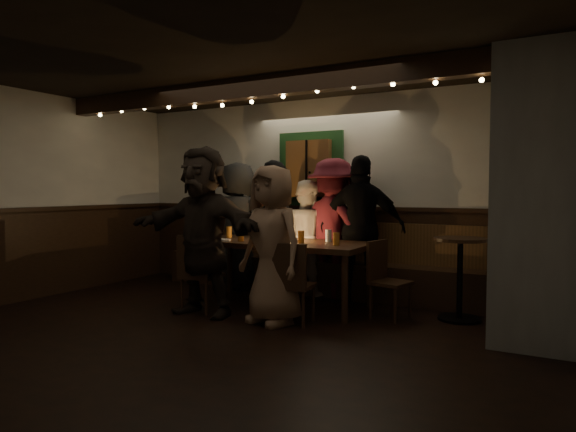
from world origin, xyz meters
The scene contains 13 objects.
room centered at (1.07, 1.42, 1.07)m, with size 6.02×5.01×2.62m.
dining_table centered at (-0.09, 1.40, 0.70)m, with size 2.14×0.92×0.93m.
chair_near_left centered at (-0.69, 0.63, 0.49)m, with size 0.43×0.43×0.87m.
chair_near_right centered at (0.47, 0.68, 0.47)m, with size 0.42×0.42×0.84m.
chair_end centered at (1.18, 1.45, 0.46)m, with size 0.45×0.45×0.82m.
high_top centered at (1.91, 1.72, 0.55)m, with size 0.54×0.54×0.87m.
person_a centered at (-1.14, 2.06, 0.87)m, with size 0.85×0.56×1.75m, color black.
person_b centered at (-0.54, 2.09, 0.88)m, with size 0.64×0.42×1.76m, color black.
person_c centered at (-0.11, 2.14, 0.75)m, with size 0.73×0.57×1.49m, color beige.
person_d centered at (0.27, 2.15, 0.88)m, with size 1.14×0.65×1.76m, color #441019.
person_e centered at (0.68, 2.09, 0.90)m, with size 1.05×0.44×1.79m, color black.
person_f centered at (-0.60, 0.61, 0.92)m, with size 1.71×0.55×1.85m, color black.
person_g centered at (0.25, 0.66, 0.81)m, with size 0.79×0.51×1.62m, color #87644D.
Camera 1 is at (2.92, -3.82, 1.37)m, focal length 32.00 mm.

